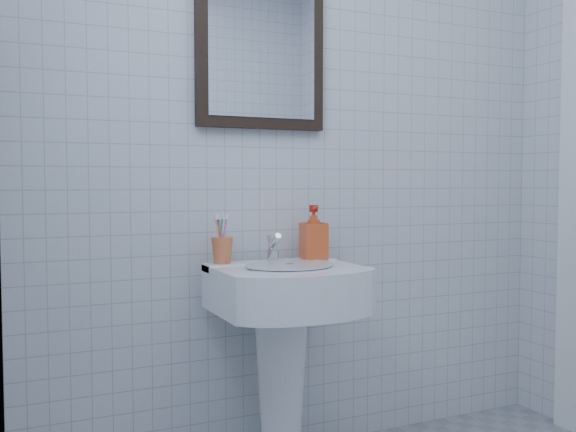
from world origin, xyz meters
name	(u,v)px	position (x,y,z in m)	size (l,w,h in m)	color
wall_back	(309,128)	(0.00, 1.20, 1.25)	(2.20, 0.02, 2.50)	silver
wall_left	(5,38)	(-1.10, 0.00, 1.25)	(0.02, 2.40, 2.50)	silver
washbasin	(283,334)	(-0.21, 0.98, 0.51)	(0.50, 0.36, 0.76)	white
faucet	(273,250)	(-0.21, 1.07, 0.80)	(0.04, 0.09, 0.11)	silver
toothbrush_cup	(222,250)	(-0.39, 1.10, 0.80)	(0.08, 0.08, 0.09)	#DB6B3A
soap_dispenser	(314,232)	(-0.03, 1.10, 0.86)	(0.09, 0.09, 0.20)	red
wall_mirror	(261,44)	(-0.21, 1.18, 1.55)	(0.50, 0.04, 0.62)	black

